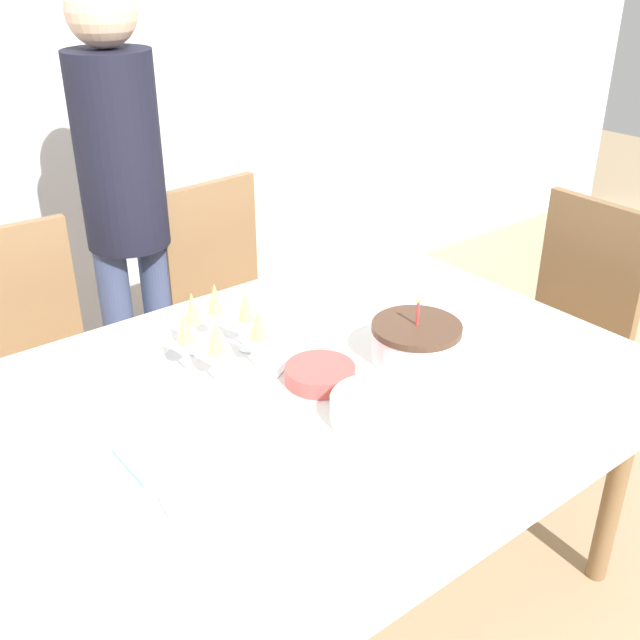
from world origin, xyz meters
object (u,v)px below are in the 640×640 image
at_px(plate_stack_main, 379,409).
at_px(dining_chair_far_right, 232,302).
at_px(dining_chair_far_left, 33,365).
at_px(plate_stack_dessert, 320,374).
at_px(dining_chair_right_end, 563,326).
at_px(champagne_tray, 221,335).
at_px(person_standing, 123,188).
at_px(birthday_cake, 416,342).

bearing_deg(plate_stack_main, dining_chair_far_right, 74.83).
distance_m(dining_chair_far_left, plate_stack_dessert, 1.06).
bearing_deg(dining_chair_right_end, plate_stack_dessert, -177.91).
xyz_separation_m(dining_chair_far_right, dining_chair_right_end, (0.81, -0.89, 0.00)).
relative_size(dining_chair_far_left, champagne_tray, 2.94).
height_order(dining_chair_far_right, dining_chair_right_end, same).
distance_m(dining_chair_far_left, champagne_tray, 0.82).
bearing_deg(plate_stack_dessert, plate_stack_main, -88.61).
height_order(dining_chair_right_end, champagne_tray, dining_chair_right_end).
distance_m(dining_chair_far_right, person_standing, 0.58).
distance_m(dining_chair_far_right, plate_stack_dessert, 1.01).
bearing_deg(person_standing, plate_stack_main, -89.67).
xyz_separation_m(birthday_cake, champagne_tray, (-0.41, 0.30, 0.03)).
distance_m(dining_chair_right_end, plate_stack_main, 1.17).
bearing_deg(birthday_cake, dining_chair_far_left, 125.01).
bearing_deg(plate_stack_main, dining_chair_right_end, 12.79).
height_order(plate_stack_main, plate_stack_dessert, plate_stack_main).
height_order(dining_chair_far_left, dining_chair_far_right, same).
distance_m(birthday_cake, plate_stack_main, 0.30).
bearing_deg(dining_chair_far_right, plate_stack_dessert, -108.71).
relative_size(birthday_cake, person_standing, 0.14).
height_order(dining_chair_far_right, plate_stack_dessert, dining_chair_far_right).
bearing_deg(birthday_cake, person_standing, 103.36).
height_order(dining_chair_right_end, plate_stack_dessert, dining_chair_right_end).
bearing_deg(person_standing, plate_stack_dessert, -89.88).
relative_size(champagne_tray, plate_stack_dessert, 1.87).
bearing_deg(dining_chair_right_end, person_standing, 137.83).
xyz_separation_m(dining_chair_far_left, plate_stack_main, (0.44, -1.14, 0.26)).
bearing_deg(champagne_tray, dining_chair_far_right, 56.86).
relative_size(champagne_tray, person_standing, 0.20).
relative_size(dining_chair_far_right, person_standing, 0.58).
xyz_separation_m(dining_chair_right_end, person_standing, (-1.12, 1.02, 0.47)).
height_order(dining_chair_far_right, birthday_cake, dining_chair_far_right).
relative_size(plate_stack_main, person_standing, 0.14).
bearing_deg(dining_chair_far_left, plate_stack_dessert, -65.02).
relative_size(dining_chair_far_left, dining_chair_right_end, 1.00).
height_order(dining_chair_far_right, champagne_tray, dining_chair_far_right).
bearing_deg(person_standing, dining_chair_far_right, -22.04).
bearing_deg(dining_chair_far_right, birthday_cake, -92.87).
distance_m(champagne_tray, person_standing, 0.86).
distance_m(champagne_tray, plate_stack_main, 0.47).
height_order(dining_chair_far_left, champagne_tray, dining_chair_far_left).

